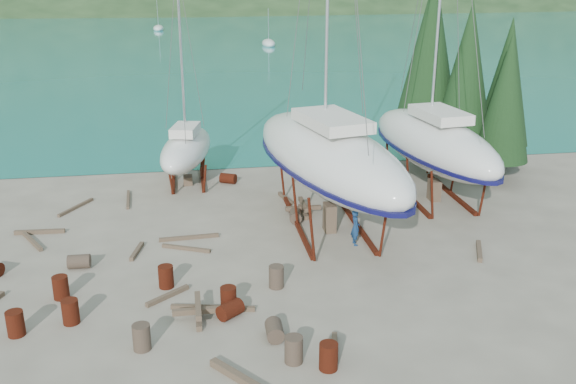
{
  "coord_description": "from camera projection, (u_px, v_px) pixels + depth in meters",
  "views": [
    {
      "loc": [
        -3.39,
        -22.56,
        11.59
      ],
      "look_at": [
        0.72,
        3.0,
        2.54
      ],
      "focal_mm": 40.0,
      "sensor_mm": 36.0,
      "label": 1
    }
  ],
  "objects": [
    {
      "name": "timber_pile_fore",
      "position": [
        198.0,
        311.0,
        22.35
      ],
      "size": [
        1.8,
        1.8,
        0.6
      ],
      "color": "brown",
      "rests_on": "ground"
    },
    {
      "name": "drum_7",
      "position": [
        328.0,
        356.0,
        19.48
      ],
      "size": [
        0.58,
        0.58,
        0.88
      ],
      "primitive_type": "cylinder",
      "color": "#5B190F",
      "rests_on": "ground"
    },
    {
      "name": "timber_10",
      "position": [
        189.0,
        237.0,
        29.0
      ],
      "size": [
        2.69,
        0.34,
        0.16
      ],
      "primitive_type": "cube",
      "rotation": [
        0.0,
        0.0,
        1.64
      ],
      "color": "brown",
      "rests_on": "ground"
    },
    {
      "name": "timber_pile_aft",
      "position": [
        303.0,
        208.0,
        31.93
      ],
      "size": [
        1.8,
        1.8,
        0.6
      ],
      "color": "brown",
      "rests_on": "ground"
    },
    {
      "name": "timber_7",
      "position": [
        335.0,
        347.0,
        20.62
      ],
      "size": [
        0.48,
        1.51,
        0.17
      ],
      "primitive_type": "cube",
      "rotation": [
        0.0,
        0.0,
        2.93
      ],
      "color": "brown",
      "rests_on": "ground"
    },
    {
      "name": "moored_boat_mid",
      "position": [
        269.0,
        43.0,
        101.3
      ],
      "size": [
        2.0,
        5.0,
        6.05
      ],
      "color": "silver",
      "rests_on": "ground"
    },
    {
      "name": "timber_2",
      "position": [
        40.0,
        232.0,
        29.6
      ],
      "size": [
        2.27,
        0.31,
        0.19
      ],
      "primitive_type": "cube",
      "rotation": [
        0.0,
        0.0,
        1.52
      ],
      "color": "brown",
      "rests_on": "ground"
    },
    {
      "name": "timber_16",
      "position": [
        241.0,
        378.0,
        18.98
      ],
      "size": [
        1.74,
        2.12,
        0.23
      ],
      "primitive_type": "cube",
      "rotation": [
        0.0,
        0.0,
        0.67
      ],
      "color": "brown",
      "rests_on": "ground"
    },
    {
      "name": "drum_4",
      "position": [
        228.0,
        178.0,
        36.48
      ],
      "size": [
        1.05,
        0.91,
        0.58
      ],
      "primitive_type": "cylinder",
      "rotation": [
        1.57,
        0.0,
        1.11
      ],
      "color": "#5B190F",
      "rests_on": "ground"
    },
    {
      "name": "drum_10",
      "position": [
        228.0,
        298.0,
        22.9
      ],
      "size": [
        0.58,
        0.58,
        0.88
      ],
      "primitive_type": "cylinder",
      "color": "#5B190F",
      "rests_on": "ground"
    },
    {
      "name": "drum_11",
      "position": [
        296.0,
        216.0,
        30.96
      ],
      "size": [
        0.7,
        0.95,
        0.58
      ],
      "primitive_type": "cylinder",
      "rotation": [
        1.57,
        0.0,
        3.0
      ],
      "color": "#2D2823",
      "rests_on": "ground"
    },
    {
      "name": "timber_0",
      "position": [
        128.0,
        199.0,
        33.81
      ],
      "size": [
        0.3,
        2.68,
        0.14
      ],
      "primitive_type": "cube",
      "rotation": [
        0.0,
        0.0,
        0.06
      ],
      "color": "brown",
      "rests_on": "ground"
    },
    {
      "name": "drum_16",
      "position": [
        142.0,
        337.0,
        20.49
      ],
      "size": [
        0.58,
        0.58,
        0.88
      ],
      "primitive_type": "cylinder",
      "color": "#2D2823",
      "rests_on": "ground"
    },
    {
      "name": "large_sailboat_near",
      "position": [
        328.0,
        156.0,
        29.44
      ],
      "size": [
        6.93,
        14.2,
        21.49
      ],
      "rotation": [
        0.0,
        0.0,
        0.23
      ],
      "color": "silver",
      "rests_on": "ground"
    },
    {
      "name": "small_sailboat_shore",
      "position": [
        186.0,
        149.0,
        36.14
      ],
      "size": [
        4.0,
        7.87,
        12.04
      ],
      "rotation": [
        0.0,
        0.0,
        -0.23
      ],
      "color": "silver",
      "rests_on": "ground"
    },
    {
      "name": "cypress_far_right",
      "position": [
        506.0,
        82.0,
        38.08
      ],
      "size": [
        3.24,
        3.24,
        9.0
      ],
      "color": "black",
      "rests_on": "ground"
    },
    {
      "name": "drum_5",
      "position": [
        276.0,
        277.0,
        24.51
      ],
      "size": [
        0.58,
        0.58,
        0.88
      ],
      "primitive_type": "cylinder",
      "color": "#2D2823",
      "rests_on": "ground"
    },
    {
      "name": "timber_15",
      "position": [
        76.0,
        207.0,
        32.68
      ],
      "size": [
        1.47,
        2.36,
        0.15
      ],
      "primitive_type": "cube",
      "rotation": [
        0.0,
        0.0,
        2.61
      ],
      "color": "brown",
      "rests_on": "ground"
    },
    {
      "name": "drum_13",
      "position": [
        70.0,
        312.0,
        22.02
      ],
      "size": [
        0.58,
        0.58,
        0.88
      ],
      "primitive_type": "cylinder",
      "color": "#5B190F",
      "rests_on": "ground"
    },
    {
      "name": "moored_boat_far",
      "position": [
        158.0,
        28.0,
        126.56
      ],
      "size": [
        2.0,
        5.0,
        6.05
      ],
      "color": "silver",
      "rests_on": "ground"
    },
    {
      "name": "drum_12",
      "position": [
        230.0,
        310.0,
        22.44
      ],
      "size": [
        1.05,
        1.01,
        0.58
      ],
      "primitive_type": "cylinder",
      "rotation": [
        1.57,
        0.0,
        2.25
      ],
      "color": "#5B190F",
      "rests_on": "ground"
    },
    {
      "name": "timber_12",
      "position": [
        168.0,
        296.0,
        23.83
      ],
      "size": [
        1.6,
        1.36,
        0.17
      ],
      "primitive_type": "cube",
      "rotation": [
        0.0,
        0.0,
        2.26
      ],
      "color": "brown",
      "rests_on": "ground"
    },
    {
      "name": "timber_5",
      "position": [
        213.0,
        308.0,
        22.99
      ],
      "size": [
        3.01,
        0.82,
        0.16
      ],
      "primitive_type": "cube",
      "rotation": [
        0.0,
        0.0,
        1.35
      ],
      "color": "brown",
      "rests_on": "ground"
    },
    {
      "name": "timber_11",
      "position": [
        186.0,
        248.0,
        27.88
      ],
      "size": [
        2.11,
        1.09,
        0.15
      ],
      "primitive_type": "cube",
      "rotation": [
        0.0,
        0.0,
        1.14
      ],
      "color": "brown",
      "rests_on": "ground"
    },
    {
      "name": "cypress_mid_right",
      "position": [
        506.0,
        97.0,
        35.16
      ],
      "size": [
        3.06,
        3.06,
        8.5
      ],
      "color": "black",
      "rests_on": "ground"
    },
    {
      "name": "drum_15",
      "position": [
        79.0,
        261.0,
        26.14
      ],
      "size": [
        0.89,
        0.6,
        0.58
      ],
      "primitive_type": "cylinder",
      "rotation": [
        1.57,
        0.0,
        1.55
      ],
      "color": "#2D2823",
      "rests_on": "ground"
    },
    {
      "name": "drum_0",
      "position": [
        15.0,
        323.0,
        21.29
      ],
      "size": [
        0.58,
        0.58,
        0.88
      ],
      "primitive_type": "cylinder",
      "color": "#5B190F",
      "rests_on": "ground"
    },
    {
      "name": "timber_17",
      "position": [
        32.0,
        241.0,
        28.59
      ],
      "size": [
        1.29,
        2.13,
        0.16
      ],
      "primitive_type": "cube",
      "rotation": [
        0.0,
        0.0,
        0.51
      ],
      "color": "brown",
      "rests_on": "ground"
    },
    {
      "name": "cypress_near_right",
      "position": [
        467.0,
        76.0,
        36.51
      ],
      "size": [
        3.6,
        3.6,
        10.0
      ],
      "color": "black",
      "rests_on": "ground"
    },
    {
      "name": "large_sailboat_far",
      "position": [
        434.0,
        142.0,
        33.49
      ],
      "size": [
        4.87,
        12.02,
        18.47
      ],
      "rotation": [
        0.0,
        0.0,
        0.13
      ],
      "color": "silver",
      "rests_on": "ground"
    },
    {
      "name": "cypress_back_left",
      "position": [
        430.0,
        57.0,
        37.86
      ],
      "size": [
        4.14,
        4.14,
        11.5
      ],
      "color": "black",
      "rests_on": "ground"
    },
    {
      "name": "drum_8",
      "position": [
        61.0,
        287.0,
        23.69
      ],
      "size": [
        0.58,
        0.58,
        0.88
      ],
      "primitive_type": "cylinder",
      "color": "#5B190F",
      "rests_on": "ground"
    },
    {
      "name": "worker",
      "position": [
        355.0,
        227.0,
        28.21
      ],
      "size": [
        0.4,
        0.6,
        1.62
      ],
      "primitive_type": "imported",
      "rotation": [
        0.0,
        0.0,
        1.6
      ],
      "color": "navy",
      "rests_on": "ground"
    },
    {
      "name": "drum_1",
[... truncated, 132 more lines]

